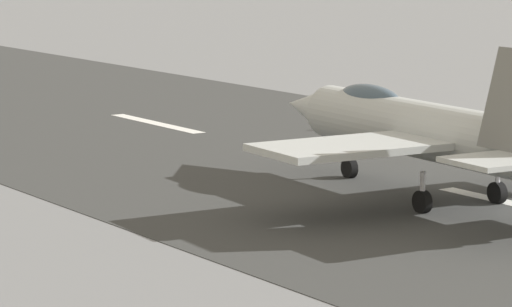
{
  "coord_description": "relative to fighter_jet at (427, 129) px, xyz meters",
  "views": [
    {
      "loc": [
        -32.11,
        33.19,
        9.16
      ],
      "look_at": [
        3.66,
        8.83,
        2.2
      ],
      "focal_mm": 95.94,
      "sensor_mm": 36.0,
      "label": 1
    }
  ],
  "objects": [
    {
      "name": "crew_person",
      "position": [
        14.68,
        -9.08,
        -1.69
      ],
      "size": [
        0.42,
        0.66,
        1.57
      ],
      "color": "#1E2338",
      "rests_on": "ground"
    },
    {
      "name": "marker_cone_far",
      "position": [
        22.48,
        -15.09,
        -2.2
      ],
      "size": [
        0.44,
        0.44,
        0.55
      ],
      "primitive_type": "cone",
      "color": "orange",
      "rests_on": "ground"
    },
    {
      "name": "fighter_jet",
      "position": [
        0.0,
        0.0,
        0.0
      ],
      "size": [
        17.33,
        14.27,
        5.67
      ],
      "color": "#B2B8B7",
      "rests_on": "ground"
    }
  ]
}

